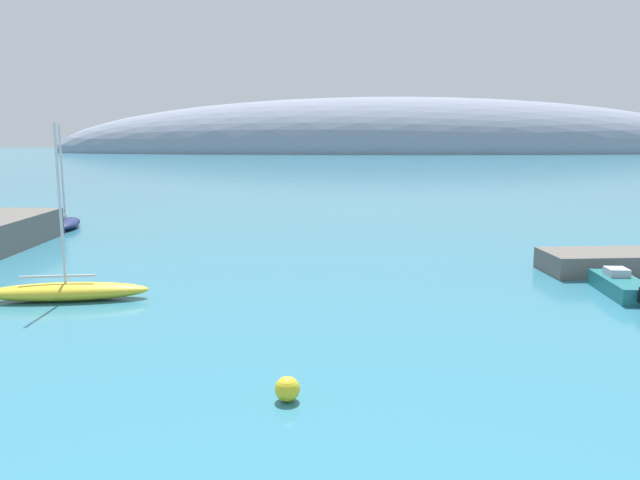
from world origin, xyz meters
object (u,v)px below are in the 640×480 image
object	(u,v)px
motorboat_teal_foreground	(621,286)
mooring_buoy_yellow	(287,389)
sailboat_yellow_near_shore	(66,291)
sailboat_navy_mid_mooring	(66,222)

from	to	relation	value
motorboat_teal_foreground	mooring_buoy_yellow	world-z (taller)	motorboat_teal_foreground
motorboat_teal_foreground	sailboat_yellow_near_shore	bearing A→B (deg)	95.81
sailboat_yellow_near_shore	motorboat_teal_foreground	distance (m)	27.85
sailboat_yellow_near_shore	sailboat_navy_mid_mooring	xyz separation A→B (m)	(-9.44, 23.02, 0.02)
sailboat_yellow_near_shore	mooring_buoy_yellow	xyz separation A→B (m)	(11.57, -11.58, -0.10)
motorboat_teal_foreground	mooring_buoy_yellow	size ratio (longest dim) A/B	6.56
sailboat_navy_mid_mooring	mooring_buoy_yellow	xyz separation A→B (m)	(21.00, -34.61, -0.12)
sailboat_yellow_near_shore	sailboat_navy_mid_mooring	distance (m)	24.88
sailboat_yellow_near_shore	sailboat_navy_mid_mooring	world-z (taller)	sailboat_navy_mid_mooring
sailboat_navy_mid_mooring	motorboat_teal_foreground	xyz separation A→B (m)	(37.25, -21.72, -0.05)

